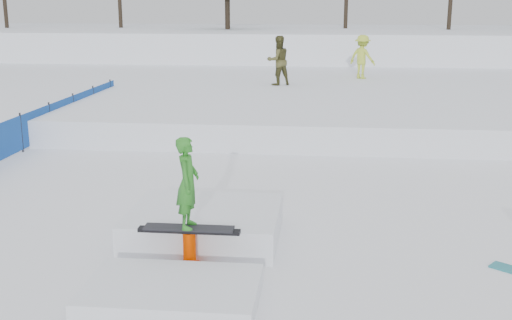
# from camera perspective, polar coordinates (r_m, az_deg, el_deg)

# --- Properties ---
(ground) EXTENTS (120.00, 120.00, 0.00)m
(ground) POSITION_cam_1_polar(r_m,az_deg,el_deg) (10.90, -3.76, -8.11)
(ground) COLOR white
(snow_berm) EXTENTS (60.00, 14.00, 2.40)m
(snow_berm) POSITION_cam_1_polar(r_m,az_deg,el_deg) (40.09, 3.56, 9.87)
(snow_berm) COLOR white
(snow_berm) RESTS_ON ground
(snow_midrise) EXTENTS (50.00, 18.00, 0.80)m
(snow_midrise) POSITION_cam_1_polar(r_m,az_deg,el_deg) (26.27, 2.14, 5.94)
(snow_midrise) COLOR white
(snow_midrise) RESTS_ON ground
(safety_fence) EXTENTS (0.05, 16.00, 1.10)m
(safety_fence) POSITION_cam_1_polar(r_m,az_deg,el_deg) (18.83, -20.13, 2.30)
(safety_fence) COLOR #144399
(safety_fence) RESTS_ON ground
(walker_olive) EXTENTS (1.18, 1.09, 1.94)m
(walker_olive) POSITION_cam_1_polar(r_m,az_deg,el_deg) (25.68, 2.00, 8.83)
(walker_olive) COLOR #494621
(walker_olive) RESTS_ON snow_midrise
(walker_ygreen) EXTENTS (1.38, 1.25, 1.86)m
(walker_ygreen) POSITION_cam_1_polar(r_m,az_deg,el_deg) (28.18, 9.43, 9.03)
(walker_ygreen) COLOR #BCD339
(walker_ygreen) RESTS_ON snow_midrise
(jib_rail_feature) EXTENTS (2.60, 4.40, 2.11)m
(jib_rail_feature) POSITION_cam_1_polar(r_m,az_deg,el_deg) (10.70, -5.29, -6.83)
(jib_rail_feature) COLOR white
(jib_rail_feature) RESTS_ON ground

